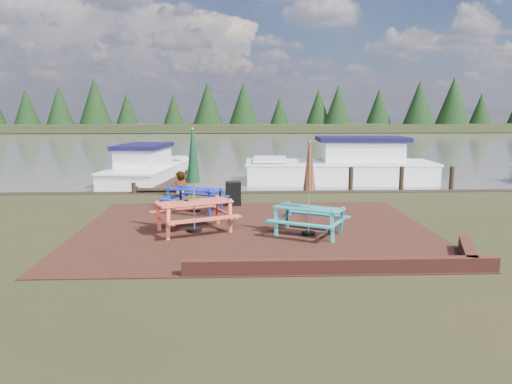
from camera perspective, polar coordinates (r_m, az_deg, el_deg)
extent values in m
plane|color=black|center=(11.99, 0.05, -5.47)|extent=(120.00, 120.00, 0.00)
cube|color=#361A11|center=(12.95, -0.14, -4.30)|extent=(9.00, 7.50, 0.02)
cube|color=#4C1E16|center=(9.64, 9.75, -8.35)|extent=(6.00, 0.22, 0.30)
cube|color=#4C1E16|center=(11.27, 23.03, -6.39)|extent=(0.82, 1.77, 0.30)
cube|color=#424039|center=(48.68, -1.79, 5.64)|extent=(120.00, 60.00, 0.02)
cube|color=black|center=(77.63, -2.01, 7.35)|extent=(120.00, 10.00, 1.20)
cube|color=teal|center=(12.30, 6.07, -1.86)|extent=(1.77, 1.39, 0.04)
cube|color=teal|center=(11.78, 4.93, -3.67)|extent=(1.56, 1.02, 0.04)
cube|color=teal|center=(12.93, 7.07, -2.55)|extent=(1.56, 1.02, 0.04)
cube|color=teal|center=(12.64, 2.98, -3.11)|extent=(0.78, 1.30, 0.69)
cube|color=teal|center=(12.13, 9.24, -3.74)|extent=(0.78, 1.30, 0.69)
cylinder|color=black|center=(12.43, 6.02, -4.76)|extent=(0.33, 0.33, 0.09)
cylinder|color=#B2B2B7|center=(12.21, 6.11, 0.32)|extent=(0.03, 0.03, 2.32)
cone|color=red|center=(12.14, 6.15, 2.92)|extent=(0.30, 0.30, 1.16)
cube|color=#D85337|center=(12.65, -7.10, -1.18)|extent=(2.01, 1.46, 0.04)
cube|color=#D85337|center=(12.06, -5.89, -3.14)|extent=(1.80, 1.02, 0.04)
cube|color=#D85337|center=(13.36, -8.14, -1.97)|extent=(1.80, 1.02, 0.04)
cube|color=#D85337|center=(12.47, -10.57, -3.22)|extent=(0.77, 1.51, 0.77)
cube|color=#D85337|center=(13.02, -3.72, -2.56)|extent=(0.77, 1.51, 0.77)
cylinder|color=black|center=(12.80, -7.04, -4.35)|extent=(0.38, 0.38, 0.10)
cylinder|color=#B2B2B7|center=(12.56, -7.15, 1.20)|extent=(0.04, 0.04, 2.60)
cone|color=#0E341A|center=(12.49, -7.21, 4.04)|extent=(0.33, 0.33, 1.30)
cube|color=#1624AB|center=(15.32, -7.07, 0.32)|extent=(1.79, 1.34, 0.04)
cube|color=#1624AB|center=(14.84, -8.34, -1.05)|extent=(1.59, 0.96, 0.04)
cube|color=#1624AB|center=(15.89, -5.85, -0.32)|extent=(1.59, 0.96, 0.04)
cube|color=#1624AB|center=(15.76, -9.29, -0.74)|extent=(0.73, 1.32, 0.69)
cube|color=#1624AB|center=(15.01, -4.70, -1.15)|extent=(0.73, 1.32, 0.69)
cylinder|color=black|center=(15.43, -7.03, -2.03)|extent=(0.33, 0.33, 0.09)
cylinder|color=#B2B2B7|center=(15.25, -7.11, 2.08)|extent=(0.03, 0.03, 2.32)
cone|color=silver|center=(15.19, -7.15, 4.17)|extent=(0.30, 0.30, 1.16)
cube|color=black|center=(15.90, -2.62, -0.31)|extent=(0.52, 0.24, 0.81)
cube|color=black|center=(16.16, -2.61, -0.15)|extent=(0.52, 0.24, 0.81)
cube|color=black|center=(15.97, -2.62, 1.16)|extent=(0.50, 0.08, 0.03)
cube|color=black|center=(23.46, -9.72, 1.94)|extent=(1.60, 9.00, 0.06)
cube|color=black|center=(23.56, -11.54, 2.04)|extent=(0.08, 9.00, 0.08)
cube|color=black|center=(23.37, -7.90, 2.08)|extent=(0.08, 9.00, 0.08)
cylinder|color=black|center=(19.23, -13.76, -0.44)|extent=(0.16, 0.16, 1.00)
cylinder|color=black|center=(18.98, -9.02, -0.41)|extent=(0.16, 0.16, 1.00)
cube|color=white|center=(22.98, -12.00, 1.72)|extent=(3.27, 7.03, 0.97)
cube|color=white|center=(22.92, -12.04, 2.97)|extent=(3.34, 7.17, 0.08)
cube|color=white|center=(22.11, -12.73, 3.93)|extent=(2.06, 3.05, 0.82)
cube|color=black|center=(22.07, -12.77, 5.13)|extent=(2.30, 3.48, 0.17)
cube|color=white|center=(25.35, -10.27, 3.89)|extent=(2.13, 1.49, 0.10)
cube|color=white|center=(23.07, 9.44, 1.93)|extent=(8.42, 3.28, 1.11)
cube|color=white|center=(23.01, 9.48, 3.35)|extent=(8.59, 3.34, 0.09)
cube|color=white|center=(23.14, 11.96, 4.63)|extent=(3.58, 2.24, 0.94)
cube|color=black|center=(23.10, 12.00, 5.94)|extent=(4.09, 2.49, 0.20)
cube|color=white|center=(22.71, 1.60, 3.77)|extent=(1.61, 2.51, 0.11)
imported|color=gray|center=(18.05, -8.74, 2.33)|extent=(0.77, 0.65, 1.81)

